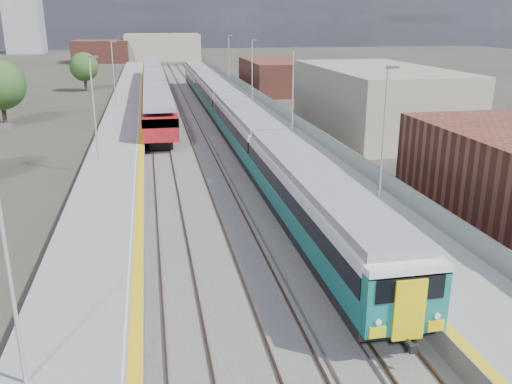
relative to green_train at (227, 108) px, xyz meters
name	(u,v)px	position (x,y,z in m)	size (l,w,h in m)	color
ground	(212,128)	(-1.50, 1.20, -2.27)	(320.00, 320.00, 0.00)	#47443A
ballast_bed	(189,124)	(-3.75, 3.70, -2.24)	(10.50, 155.00, 0.06)	#565451
tracks	(193,120)	(-3.15, 5.38, -2.17)	(8.96, 160.00, 0.17)	#4C3323
platform_right	(256,117)	(3.78, 3.69, -1.74)	(4.70, 155.00, 8.52)	slate
platform_left	(124,122)	(-10.55, 3.69, -1.76)	(4.30, 155.00, 8.52)	slate
buildings	(96,20)	(-19.62, 89.80, 8.43)	(72.00, 185.50, 40.00)	brown
green_train	(227,108)	(0.00, 0.00, 0.00)	(2.93, 81.58, 3.23)	black
red_train	(154,86)	(-7.00, 20.80, 0.01)	(3.06, 62.04, 3.87)	black
tree_b	(0,85)	(-22.86, 5.78, 2.17)	(5.20, 5.20, 7.05)	#382619
tree_c	(84,67)	(-17.54, 35.09, 1.50)	(4.42, 4.42, 6.00)	#382619
tree_d	(394,80)	(22.63, 9.63, 1.29)	(4.18, 4.18, 5.67)	#382619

